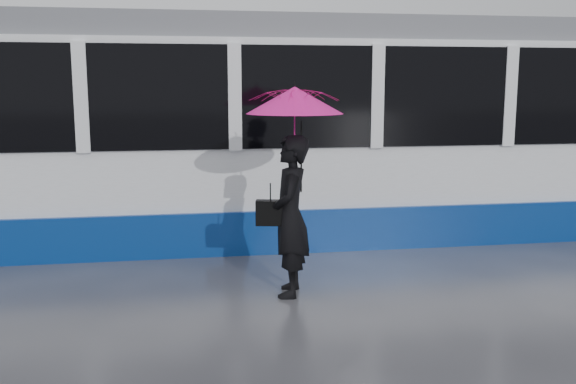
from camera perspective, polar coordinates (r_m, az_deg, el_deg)
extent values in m
plane|color=#2E2D33|center=(7.88, -3.05, -7.99)|extent=(90.00, 90.00, 0.00)
cube|color=#3F3D38|center=(9.58, -4.26, -4.77)|extent=(34.00, 0.07, 0.02)
cube|color=#3F3D38|center=(10.97, -4.96, -2.94)|extent=(34.00, 0.07, 0.02)
imported|color=black|center=(7.20, 0.19, -2.17)|extent=(0.56, 0.74, 1.82)
imported|color=#FA1585|center=(7.07, 0.59, 5.86)|extent=(1.18, 1.19, 0.91)
cone|color=#FA1585|center=(7.06, 0.60, 8.17)|extent=(1.27, 1.27, 0.30)
cylinder|color=black|center=(7.06, 0.60, 9.55)|extent=(0.01, 0.01, 0.07)
cylinder|color=black|center=(7.14, 1.19, 3.15)|extent=(0.02, 0.02, 0.80)
cube|color=black|center=(7.17, -1.57, -1.85)|extent=(0.35, 0.20, 0.28)
cylinder|color=black|center=(7.13, -1.58, -0.04)|extent=(0.01, 0.01, 0.18)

